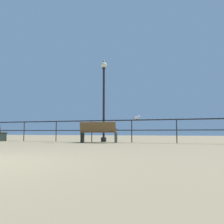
% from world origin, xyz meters
% --- Properties ---
extents(pier_railing, '(22.09, 0.05, 1.06)m').
position_xyz_m(pier_railing, '(0.00, 7.75, 0.78)').
color(pier_railing, black).
rests_on(pier_railing, ground_plane).
extents(bench_near_left, '(1.71, 0.80, 0.94)m').
position_xyz_m(bench_near_left, '(-0.39, 7.08, 0.53)').
color(bench_near_left, brown).
rests_on(bench_near_left, ground_plane).
extents(lamppost_center, '(0.29, 0.29, 4.14)m').
position_xyz_m(lamppost_center, '(-0.50, 8.06, 2.25)').
color(lamppost_center, black).
rests_on(lamppost_center, ground_plane).
extents(seagull_on_rail, '(0.40, 0.16, 0.19)m').
position_xyz_m(seagull_on_rail, '(1.25, 7.75, 1.14)').
color(seagull_on_rail, silver).
rests_on(seagull_on_rail, pier_railing).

